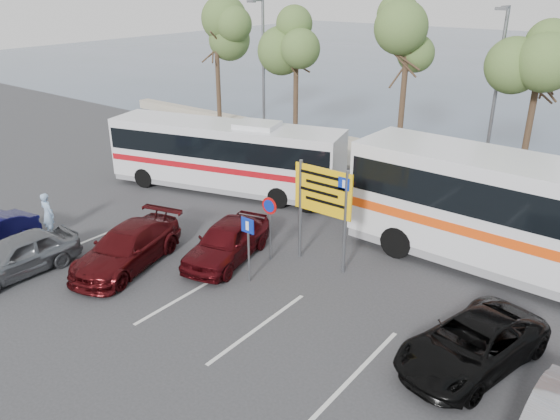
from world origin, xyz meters
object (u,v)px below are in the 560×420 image
Objects in this scene: car_red at (227,241)px; pedestrian_near at (48,214)px; street_lamp_left at (263,66)px; pedestrian_far at (421,227)px; direction_sign at (323,199)px; coach_bus_right at (556,230)px; suv_black at (472,344)px; street_lamp_right at (495,93)px; car_silver_a at (18,255)px; car_maroon at (127,248)px; coach_bus_left at (225,158)px.

pedestrian_near is at bearing -171.48° from car_red.
street_lamp_left reaches higher than pedestrian_far.
coach_bus_right is at bearing 26.95° from direction_sign.
coach_bus_right is at bearing 99.18° from suv_black.
street_lamp_right is 8.76m from coach_bus_right.
pedestrian_far reaches higher than suv_black.
direction_sign reaches higher than suv_black.
direction_sign is at bearing -43.17° from street_lamp_left.
coach_bus_right is at bearing -156.95° from pedestrian_near.
car_silver_a is 0.86× the size of car_maroon.
car_maroon is at bearing -147.60° from coach_bus_right.
pedestrian_near is 1.06× the size of pedestrian_far.
street_lamp_left is 19.04m from coach_bus_right.
suv_black is at bearing -72.20° from street_lamp_right.
street_lamp_left is 1.72× the size of car_maroon.
pedestrian_far is at bearing 0.00° from coach_bus_left.
car_maroon is at bearing 48.69° from car_silver_a.
direction_sign is at bearing -100.94° from street_lamp_right.
street_lamp_left is 17.79m from car_silver_a.
car_maroon is at bearing -116.50° from street_lamp_right.
direction_sign is (11.00, -10.32, -2.17)m from street_lamp_left.
street_lamp_left is at bearing 116.50° from coach_bus_left.
street_lamp_right is at bearing 122.66° from coach_bus_right.
pedestrian_far reaches higher than car_red.
street_lamp_left is 15.24m from direction_sign.
car_red is at bearing -168.42° from suv_black.
car_maroon is at bearing -72.79° from coach_bus_left.
coach_bus_right reaches higher than direction_sign.
street_lamp_right is 0.60× the size of coach_bus_right.
car_red is 8.81m from suv_black.
street_lamp_left is 21.45m from suv_black.
suv_black is 2.80× the size of pedestrian_far.
pedestrian_near reaches higher than car_maroon.
pedestrian_far is (2.15, 3.30, -1.63)m from direction_sign.
coach_bus_left is 6.92× the size of pedestrian_far.
pedestrian_near reaches higher than pedestrian_far.
pedestrian_near is (-9.63, -4.38, -1.58)m from direction_sign.
suv_black is at bearing -19.60° from direction_sign.
car_silver_a is at bearing -138.63° from direction_sign.
car_maroon is 2.76× the size of pedestrian_near.
coach_bus_right is at bearing -57.34° from street_lamp_right.
coach_bus_left is at bearing 91.10° from car_silver_a.
pedestrian_far is at bearing -149.31° from pedestrian_near.
car_red reaches higher than suv_black.
street_lamp_right is 1.92× the size of car_red.
street_lamp_left is at bearing -87.07° from pedestrian_near.
direction_sign reaches higher than car_silver_a.
direction_sign is 3.70m from car_red.
coach_bus_right reaches higher than car_red.
pedestrian_near is (-11.63, -14.70, -3.75)m from street_lamp_right.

